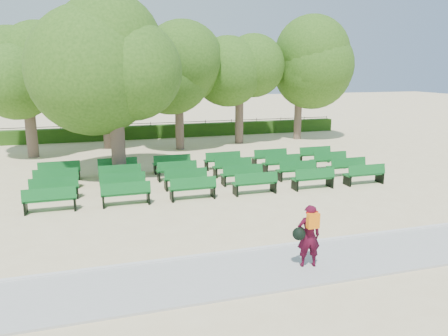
% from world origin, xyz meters
% --- Properties ---
extents(ground, '(120.00, 120.00, 0.00)m').
position_xyz_m(ground, '(0.00, 0.00, 0.00)').
color(ground, beige).
extents(paving, '(30.00, 2.20, 0.06)m').
position_xyz_m(paving, '(0.00, -7.40, 0.03)').
color(paving, '#A9A9A5').
rests_on(paving, ground).
extents(curb, '(30.00, 0.12, 0.10)m').
position_xyz_m(curb, '(0.00, -6.25, 0.05)').
color(curb, silver).
rests_on(curb, ground).
extents(hedge, '(26.00, 0.70, 0.90)m').
position_xyz_m(hedge, '(0.00, 14.00, 0.45)').
color(hedge, '#254A13').
rests_on(hedge, ground).
extents(fence, '(26.00, 0.10, 1.02)m').
position_xyz_m(fence, '(0.00, 14.40, 0.00)').
color(fence, black).
rests_on(fence, ground).
extents(tree_line, '(21.80, 6.80, 7.04)m').
position_xyz_m(tree_line, '(0.00, 10.00, 0.00)').
color(tree_line, '#345E19').
rests_on(tree_line, ground).
extents(bench_array, '(1.76, 0.60, 1.10)m').
position_xyz_m(bench_array, '(-0.30, 1.18, 0.09)').
color(bench_array, '#105C21').
rests_on(bench_array, ground).
extents(tree_among, '(5.39, 5.39, 7.46)m').
position_xyz_m(tree_among, '(-3.99, 2.33, 5.01)').
color(tree_among, brown).
rests_on(tree_among, ground).
extents(person, '(0.77, 0.49, 1.57)m').
position_xyz_m(person, '(-0.16, -7.58, 0.87)').
color(person, '#3F091B').
rests_on(person, ground).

